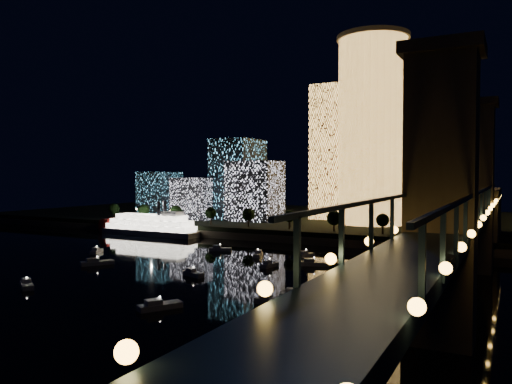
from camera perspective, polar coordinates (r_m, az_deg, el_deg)
ground at (r=135.24m, az=-7.53°, el=-10.12°), size 520.00×520.00×0.00m
far_bank at (r=279.95m, az=11.66°, el=-3.34°), size 420.00×160.00×5.00m
seawall at (r=206.57m, az=5.71°, el=-5.48°), size 420.00×6.00×3.00m
tower_cylindrical at (r=244.49m, az=13.16°, el=6.92°), size 34.00×34.00×88.84m
tower_rectangular at (r=268.51m, az=9.09°, el=4.48°), size 22.06×22.06×70.20m
midrise_blocks at (r=265.13m, az=-3.74°, el=0.52°), size 79.16×35.85×42.12m
truss_bridge at (r=113.10m, az=21.82°, el=-4.29°), size 13.00×266.00×50.00m
riverboat at (r=241.36m, az=-12.35°, el=-3.78°), size 55.13×12.50×16.55m
motorboats at (r=148.10m, az=-5.89°, el=-8.73°), size 97.05×84.65×2.78m
esplanade_trees at (r=223.38m, az=-0.70°, el=-2.60°), size 166.02×6.30×8.65m
street_lamps at (r=231.00m, az=-1.03°, el=-2.80°), size 132.70×0.70×5.65m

